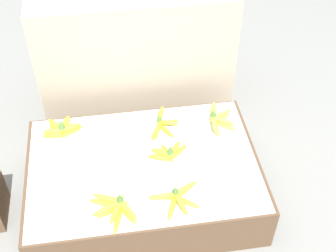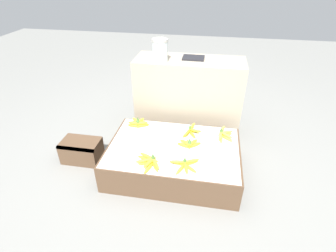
% 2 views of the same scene
% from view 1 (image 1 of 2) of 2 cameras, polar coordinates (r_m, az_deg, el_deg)
% --- Properties ---
extents(ground_plane, '(10.00, 10.00, 0.00)m').
position_cam_1_polar(ground_plane, '(2.48, -2.84, -8.51)').
color(ground_plane, gray).
extents(display_platform, '(1.13, 0.77, 0.26)m').
position_cam_1_polar(display_platform, '(2.37, -2.95, -6.62)').
color(display_platform, brown).
rests_on(display_platform, ground_plane).
extents(back_vendor_table, '(1.09, 0.41, 0.79)m').
position_cam_1_polar(back_vendor_table, '(2.72, -4.02, 8.93)').
color(back_vendor_table, tan).
rests_on(back_vendor_table, ground_plane).
extents(banana_bunch_front_midleft, '(0.22, 0.22, 0.10)m').
position_cam_1_polar(banana_bunch_front_midleft, '(2.08, -6.43, -9.89)').
color(banana_bunch_front_midleft, gold).
rests_on(banana_bunch_front_midleft, display_platform).
extents(banana_bunch_front_midright, '(0.24, 0.20, 0.09)m').
position_cam_1_polar(banana_bunch_front_midright, '(2.11, 1.04, -8.69)').
color(banana_bunch_front_midright, gold).
rests_on(banana_bunch_front_midright, display_platform).
extents(banana_bunch_middle_midright, '(0.21, 0.13, 0.10)m').
position_cam_1_polar(banana_bunch_middle_midright, '(2.28, 0.08, -3.28)').
color(banana_bunch_middle_midright, yellow).
rests_on(banana_bunch_middle_midright, display_platform).
extents(banana_bunch_back_left, '(0.21, 0.14, 0.11)m').
position_cam_1_polar(banana_bunch_back_left, '(2.44, -12.83, -0.34)').
color(banana_bunch_back_left, yellow).
rests_on(banana_bunch_back_left, display_platform).
extents(banana_bunch_back_midright, '(0.17, 0.23, 0.09)m').
position_cam_1_polar(banana_bunch_back_midright, '(2.42, -0.72, 0.28)').
color(banana_bunch_back_midright, yellow).
rests_on(banana_bunch_back_midright, display_platform).
extents(banana_bunch_back_right, '(0.14, 0.24, 0.09)m').
position_cam_1_polar(banana_bunch_back_right, '(2.46, 6.10, 0.88)').
color(banana_bunch_back_right, gold).
rests_on(banana_bunch_back_right, display_platform).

